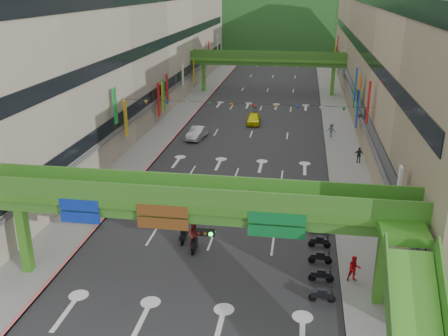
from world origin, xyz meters
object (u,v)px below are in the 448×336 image
Objects in this scene: car_silver at (198,133)px; car_yellow at (253,119)px; overpass_near at (206,216)px; scooter_rider_near at (183,229)px; scooter_rider_mid at (194,237)px; pedestrian_red at (354,271)px.

car_silver is 1.06× the size of car_yellow.
car_yellow is (-1.16, 39.54, -4.48)m from overpass_near.
scooter_rider_near is (-2.90, 6.18, -4.20)m from overpass_near.
scooter_rider_near reaches higher than car_silver.
overpass_near is 6.54× the size of car_yellow.
scooter_rider_mid is 34.57m from car_yellow.
scooter_rider_near is at bearing 150.46° from pedestrian_red.
pedestrian_red is (10.70, -2.36, -0.27)m from scooter_rider_mid.
car_yellow is 2.51× the size of pedestrian_red.
overpass_near is 8.01m from scooter_rider_near.
scooter_rider_near is at bearing 115.12° from overpass_near.
scooter_rider_mid is at bearing 110.22° from overpass_near.
car_yellow is 38.26m from pedestrian_red.
overpass_near is 6.70m from scooter_rider_mid.
car_yellow is at bearing 61.24° from car_silver.
car_yellow is at bearing 91.68° from overpass_near.
car_yellow is (0.68, 34.56, -0.39)m from scooter_rider_mid.
overpass_near is 16.41× the size of pedestrian_red.
overpass_near reaches higher than pedestrian_red.
overpass_near is 6.19× the size of car_silver.
car_silver is 9.87m from car_yellow.
overpass_near is 13.11× the size of scooter_rider_near.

